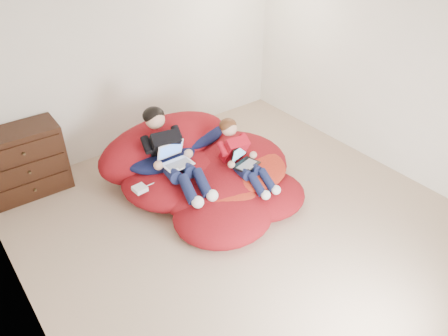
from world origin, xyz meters
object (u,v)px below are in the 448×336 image
Objects in this scene: older_boy at (170,150)px; dresser at (23,162)px; laptop_white at (175,158)px; beanbag_pile at (204,171)px; laptop_black at (243,159)px; younger_boy at (240,153)px.

dresser is at bearing 140.39° from older_boy.
older_boy reaches higher than laptop_white.
laptop_white is at bearing -90.00° from older_boy.
dresser is 2.38m from beanbag_pile.
beanbag_pile is 0.59m from laptop_white.
laptop_white is 0.97× the size of laptop_black.
older_boy is at bearing -39.61° from dresser.
older_boy is 3.55× the size of laptop_black.
dresser reaches higher than laptop_white.
older_boy reaches higher than laptop_black.
dresser is at bearing 138.10° from laptop_white.
younger_boy is 2.80× the size of laptop_black.
younger_boy is (2.26, -1.74, 0.16)m from dresser.
older_boy is 3.67× the size of laptop_white.
beanbag_pile is 1.87× the size of older_boy.
younger_boy reaches higher than laptop_white.
younger_boy is 0.85m from laptop_white.
older_boy is at bearing 90.00° from laptop_white.
dresser is at bearing 145.55° from beanbag_pile.
dresser is 0.43× the size of beanbag_pile.
younger_boy is (0.75, -0.49, -0.09)m from older_boy.
beanbag_pile is at bearing -34.45° from dresser.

